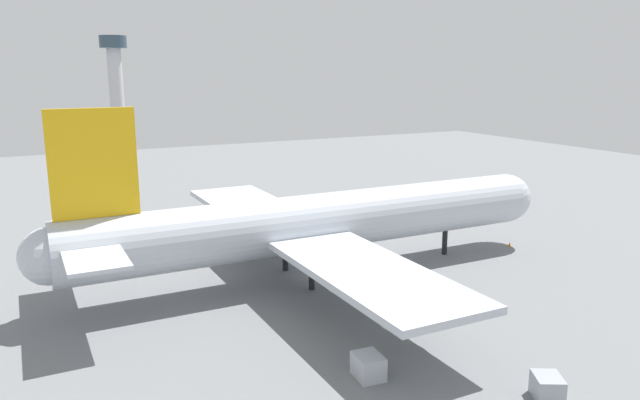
{
  "coord_description": "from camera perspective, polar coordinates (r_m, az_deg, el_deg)",
  "views": [
    {
      "loc": [
        -31.56,
        -61.6,
        24.52
      ],
      "look_at": [
        0.0,
        0.0,
        9.42
      ],
      "focal_mm": 33.59,
      "sensor_mm": 36.0,
      "label": 1
    }
  ],
  "objects": [
    {
      "name": "safety_cone_nose",
      "position": [
        89.08,
        17.61,
        -4.05
      ],
      "size": [
        0.45,
        0.45,
        0.64
      ],
      "primitive_type": "cone",
      "color": "orange",
      "rests_on": "ground_plane"
    },
    {
      "name": "cargo_container_fore",
      "position": [
        50.52,
        4.63,
        -15.51
      ],
      "size": [
        2.32,
        2.81,
        1.95
      ],
      "color": "#B7BCC6",
      "rests_on": "ground_plane"
    },
    {
      "name": "control_tower",
      "position": [
        218.3,
        -18.9,
        10.86
      ],
      "size": [
        8.89,
        8.89,
        35.71
      ],
      "color": "silver",
      "rests_on": "ground_plane"
    },
    {
      "name": "cargo_loader",
      "position": [
        89.68,
        -19.88,
        -3.53
      ],
      "size": [
        3.44,
        4.03,
        2.33
      ],
      "color": "silver",
      "rests_on": "ground_plane"
    },
    {
      "name": "cargo_container_aft",
      "position": [
        50.52,
        20.84,
        -16.37
      ],
      "size": [
        2.94,
        3.1,
        1.91
      ],
      "color": "#999EA8",
      "rests_on": "ground_plane"
    },
    {
      "name": "cargo_airplane",
      "position": [
        71.41,
        -0.11,
        -2.18
      ],
      "size": [
        65.51,
        57.42,
        20.93
      ],
      "color": "silver",
      "rests_on": "ground_plane"
    },
    {
      "name": "ground_plane",
      "position": [
        73.43,
        -0.0,
        -7.2
      ],
      "size": [
        262.03,
        262.03,
        0.0
      ],
      "primitive_type": "plane",
      "color": "slate"
    }
  ]
}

